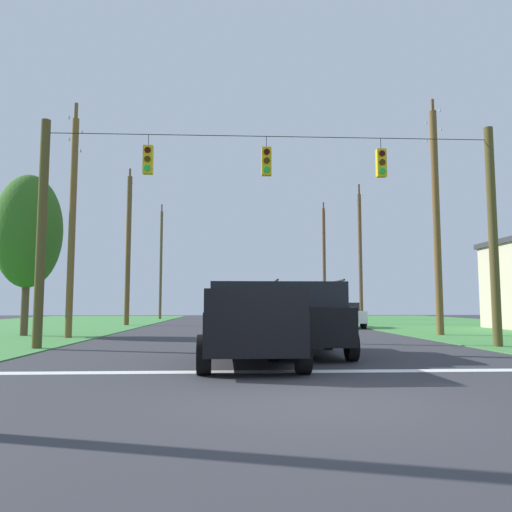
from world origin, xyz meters
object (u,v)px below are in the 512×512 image
(pickup_truck, at_px, (249,323))
(tree_roadside_right, at_px, (28,231))
(utility_pole_far_left, at_px, (72,219))
(utility_pole_mid_right, at_px, (436,216))
(utility_pole_near_left, at_px, (324,262))
(utility_pole_far_right, at_px, (360,256))
(utility_pole_distant_left, at_px, (161,261))
(utility_pole_distant_right, at_px, (128,247))
(suv_black, at_px, (304,317))
(distant_car_crossing_white, at_px, (341,315))
(overhead_signal_span, at_px, (271,222))

(pickup_truck, distance_m, tree_roadside_right, 14.91)
(utility_pole_far_left, bearing_deg, utility_pole_mid_right, 4.24)
(utility_pole_mid_right, relative_size, utility_pole_far_left, 1.10)
(utility_pole_mid_right, relative_size, utility_pole_near_left, 0.98)
(utility_pole_far_right, xyz_separation_m, utility_pole_distant_left, (-16.28, 13.45, 0.68))
(utility_pole_mid_right, height_order, utility_pole_distant_right, utility_pole_mid_right)
(utility_pole_mid_right, bearing_deg, utility_pole_far_left, -175.76)
(suv_black, xyz_separation_m, utility_pole_near_left, (6.93, 34.01, 4.49))
(utility_pole_mid_right, bearing_deg, tree_roadside_right, 179.06)
(utility_pole_near_left, relative_size, utility_pole_far_left, 1.13)
(suv_black, bearing_deg, pickup_truck, -129.40)
(utility_pole_far_right, bearing_deg, pickup_truck, -110.63)
(utility_pole_distant_right, bearing_deg, utility_pole_near_left, 40.51)
(utility_pole_far_left, relative_size, utility_pole_distant_left, 0.90)
(distant_car_crossing_white, xyz_separation_m, tree_roadside_right, (-15.90, -7.56, 3.91))
(utility_pole_distant_left, distance_m, tree_roadside_right, 26.45)
(utility_pole_near_left, bearing_deg, pickup_truck, -103.36)
(utility_pole_far_right, bearing_deg, utility_pole_distant_right, -175.20)
(distant_car_crossing_white, bearing_deg, tree_roadside_right, -154.58)
(suv_black, bearing_deg, utility_pole_near_left, 78.49)
(suv_black, height_order, tree_roadside_right, tree_roadside_right)
(suv_black, relative_size, utility_pole_mid_right, 0.43)
(utility_pole_mid_right, distance_m, tree_roadside_right, 18.75)
(pickup_truck, distance_m, suv_black, 2.55)
(utility_pole_far_right, relative_size, utility_pole_distant_right, 0.95)
(overhead_signal_span, distance_m, tree_roadside_right, 12.43)
(overhead_signal_span, distance_m, utility_pole_far_left, 9.60)
(overhead_signal_span, bearing_deg, utility_pole_distant_left, 104.06)
(distant_car_crossing_white, height_order, utility_pole_far_right, utility_pole_far_right)
(utility_pole_near_left, height_order, utility_pole_distant_right, utility_pole_near_left)
(pickup_truck, bearing_deg, distant_car_crossing_white, 71.12)
(suv_black, bearing_deg, utility_pole_mid_right, 48.58)
(pickup_truck, relative_size, distant_car_crossing_white, 1.23)
(utility_pole_mid_right, bearing_deg, utility_pole_distant_left, 121.72)
(overhead_signal_span, height_order, utility_pole_mid_right, utility_pole_mid_right)
(overhead_signal_span, relative_size, pickup_truck, 2.80)
(utility_pole_far_left, distance_m, tree_roadside_right, 2.88)
(overhead_signal_span, bearing_deg, utility_pole_far_left, 147.74)
(pickup_truck, relative_size, utility_pole_mid_right, 0.49)
(overhead_signal_span, relative_size, utility_pole_distant_left, 1.35)
(tree_roadside_right, bearing_deg, utility_pole_far_left, -31.97)
(overhead_signal_span, distance_m, utility_pole_mid_right, 10.45)
(suv_black, bearing_deg, utility_pole_far_right, 71.42)
(overhead_signal_span, relative_size, utility_pole_distant_right, 1.41)
(distant_car_crossing_white, height_order, tree_roadside_right, tree_roadside_right)
(utility_pole_far_right, relative_size, utility_pole_far_left, 1.01)
(overhead_signal_span, distance_m, utility_pole_distant_right, 20.02)
(suv_black, bearing_deg, utility_pole_distant_right, 114.24)
(distant_car_crossing_white, distance_m, utility_pole_distant_left, 23.71)
(suv_black, xyz_separation_m, utility_pole_distant_right, (-9.14, 20.29, 4.26))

